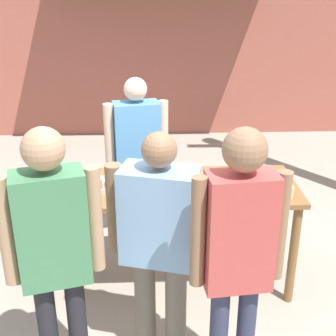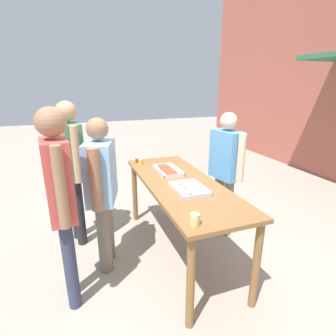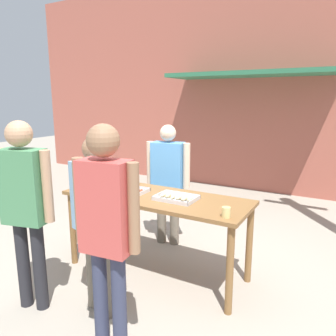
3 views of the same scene
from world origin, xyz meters
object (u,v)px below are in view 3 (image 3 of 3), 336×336
Objects in this scene: beer_cup at (226,212)px; condiment_jar_ketchup at (84,188)px; person_customer_with_cup at (107,221)px; food_tray_buns at (176,198)px; condiment_jar_mustard at (77,187)px; person_customer_holding_hotdog at (25,199)px; person_server_behind_table at (168,175)px; person_customer_waiting_in_line at (98,213)px; food_tray_sausages at (127,190)px.

condiment_jar_ketchup is at bearing 179.70° from beer_cup.
food_tray_buns is at bearing -92.75° from person_customer_with_cup.
condiment_jar_mustard is 0.09m from condiment_jar_ketchup.
food_tray_buns is at bearing -145.27° from person_customer_holding_hotdog.
person_server_behind_table is 1.90m from person_customer_holding_hotdog.
beer_cup reaches higher than food_tray_buns.
food_tray_buns is at bearing -65.13° from person_server_behind_table.
condiment_jar_mustard is 0.71× the size of beer_cup.
person_customer_with_cup is 0.58m from person_customer_waiting_in_line.
person_customer_waiting_in_line reaches higher than beer_cup.
condiment_jar_ketchup is (-1.08, -0.24, 0.01)m from food_tray_buns.
beer_cup is 1.12m from person_customer_with_cup.
condiment_jar_mustard is at bearing -154.20° from food_tray_sausages.
person_customer_with_cup reaches higher than beer_cup.
person_customer_holding_hotdog is 0.67m from person_customer_waiting_in_line.
person_customer_with_cup reaches higher than condiment_jar_mustard.
person_customer_holding_hotdog is at bearing -81.14° from condiment_jar_ketchup.
person_customer_holding_hotdog reaches higher than condiment_jar_ketchup.
condiment_jar_mustard is 1.80m from beer_cup.
food_tray_sausages is 4.92× the size of beer_cup.
beer_cup is 1.80m from person_customer_holding_hotdog.
person_customer_waiting_in_line is (0.82, -0.58, 0.02)m from condiment_jar_mustard.
beer_cup is (1.72, -0.01, 0.01)m from condiment_jar_ketchup.
condiment_jar_mustard is (-1.17, -0.25, 0.01)m from food_tray_buns.
beer_cup reaches higher than condiment_jar_mustard.
person_customer_waiting_in_line is (-0.42, 0.37, -0.13)m from person_customer_with_cup.
food_tray_buns is 0.90m from person_customer_waiting_in_line.
food_tray_buns is 1.11m from condiment_jar_ketchup.
person_customer_holding_hotdog reaches higher than person_customer_waiting_in_line.
condiment_jar_mustard is 1.00m from person_customer_waiting_in_line.
food_tray_sausages is 0.59m from condiment_jar_mustard.
food_tray_sausages is at bearing 179.97° from food_tray_buns.
beer_cup reaches higher than food_tray_sausages.
food_tray_buns is (0.64, -0.00, 0.01)m from food_tray_sausages.
person_customer_waiting_in_line reaches higher than food_tray_sausages.
food_tray_sausages is at bearing -54.88° from person_customer_waiting_in_line.
person_customer_holding_hotdog reaches higher than food_tray_sausages.
person_customer_with_cup is at bearing 159.77° from person_customer_holding_hotdog.
person_server_behind_table is (-1.16, 0.99, 0.01)m from beer_cup.
person_customer_holding_hotdog is 0.99× the size of person_customer_with_cup.
person_customer_with_cup reaches higher than person_server_behind_table.
beer_cup is at bearing -21.20° from food_tray_buns.
person_customer_with_cup reaches higher than food_tray_buns.
beer_cup is 0.06× the size of person_server_behind_table.
person_server_behind_table is at bearing -67.94° from person_customer_waiting_in_line.
person_server_behind_table is (-0.53, 0.75, 0.03)m from food_tray_buns.
person_customer_with_cup is at bearing 154.03° from person_customer_waiting_in_line.
condiment_jar_mustard is at bearing -179.72° from beer_cup.
condiment_jar_ketchup is at bearing -23.33° from person_customer_waiting_in_line.
food_tray_buns is 1.46m from person_customer_holding_hotdog.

